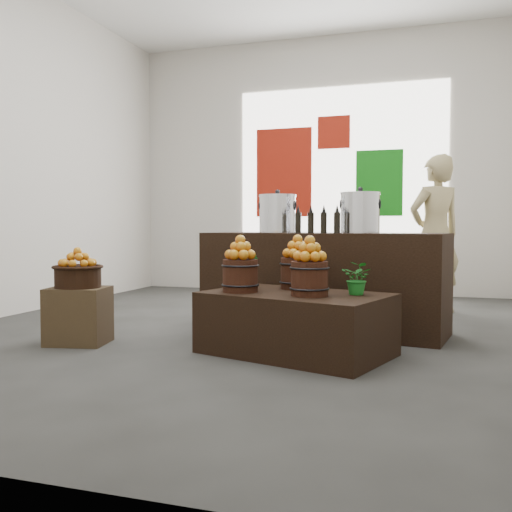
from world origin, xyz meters
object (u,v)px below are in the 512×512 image
(display_table, at_px, (296,324))
(counter, at_px, (322,282))
(wicker_basket, at_px, (78,277))
(shopper, at_px, (435,234))
(stock_pot_center, at_px, (360,214))
(crate, at_px, (79,316))
(stock_pot_left, at_px, (277,215))

(display_table, relative_size, counter, 0.61)
(wicker_basket, relative_size, display_table, 0.28)
(display_table, relative_size, shopper, 0.76)
(wicker_basket, height_order, stock_pot_center, stock_pot_center)
(counter, height_order, stock_pot_center, stock_pot_center)
(shopper, bearing_deg, stock_pot_center, 31.42)
(shopper, bearing_deg, counter, 20.41)
(counter, distance_m, shopper, 1.99)
(wicker_basket, relative_size, counter, 0.17)
(display_table, bearing_deg, stock_pot_center, 86.84)
(crate, relative_size, display_table, 0.35)
(display_table, bearing_deg, crate, -157.39)
(stock_pot_left, bearing_deg, display_table, -67.56)
(wicker_basket, bearing_deg, shopper, 43.90)
(crate, distance_m, display_table, 1.95)
(stock_pot_left, bearing_deg, crate, -137.38)
(stock_pot_center, xyz_separation_m, shopper, (0.68, 1.68, -0.21))
(crate, distance_m, stock_pot_left, 2.18)
(wicker_basket, xyz_separation_m, counter, (1.94, 1.27, -0.10))
(crate, xyz_separation_m, wicker_basket, (0.00, 0.00, 0.34))
(crate, xyz_separation_m, counter, (1.94, 1.27, 0.24))
(crate, relative_size, shopper, 0.26)
(crate, distance_m, wicker_basket, 0.34)
(crate, bearing_deg, counter, 33.16)
(crate, relative_size, stock_pot_center, 1.36)
(stock_pot_left, bearing_deg, shopper, 45.06)
(shopper, bearing_deg, crate, 7.51)
(crate, bearing_deg, shopper, 43.90)
(crate, distance_m, counter, 2.33)
(stock_pot_center, bearing_deg, stock_pot_left, 171.38)
(wicker_basket, distance_m, stock_pot_left, 2.06)
(stock_pot_center, bearing_deg, crate, -152.40)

